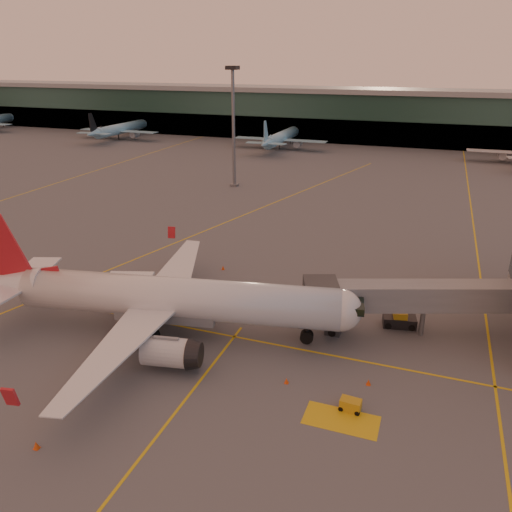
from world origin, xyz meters
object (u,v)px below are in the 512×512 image
(gpu_cart, at_px, (350,405))
(pushback_tug, at_px, (400,320))
(main_airplane, at_px, (165,299))
(catering_truck, at_px, (132,289))

(gpu_cart, xyz_separation_m, pushback_tug, (2.53, 15.74, 0.23))
(main_airplane, distance_m, pushback_tug, 25.16)
(catering_truck, bearing_deg, gpu_cart, -37.95)
(gpu_cart, height_order, pushback_tug, pushback_tug)
(main_airplane, bearing_deg, pushback_tug, 12.57)
(main_airplane, bearing_deg, catering_truck, 138.59)
(gpu_cart, relative_size, pushback_tug, 0.48)
(pushback_tug, bearing_deg, catering_truck, -179.49)
(catering_truck, xyz_separation_m, gpu_cart, (27.21, -9.92, -1.76))
(gpu_cart, bearing_deg, main_airplane, 167.87)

